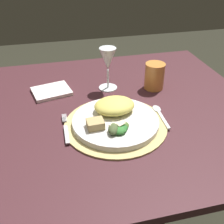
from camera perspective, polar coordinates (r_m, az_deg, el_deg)
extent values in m
cube|color=#411F25|center=(0.97, -4.28, -0.24)|extent=(1.21, 0.93, 0.03)
cylinder|color=#442220|center=(1.63, 12.45, -1.23)|extent=(0.07, 0.07, 0.71)
cylinder|color=tan|center=(0.88, 0.76, -2.65)|extent=(0.33, 0.33, 0.01)
cylinder|color=silver|center=(0.88, 0.76, -2.00)|extent=(0.28, 0.28, 0.02)
ellipsoid|color=#DFCD5B|center=(0.90, 0.52, 1.36)|extent=(0.15, 0.13, 0.04)
ellipsoid|color=#2C712D|center=(0.82, 1.97, -3.29)|extent=(0.06, 0.06, 0.02)
ellipsoid|color=#49672B|center=(0.83, 2.36, -2.81)|extent=(0.05, 0.05, 0.02)
ellipsoid|color=#475630|center=(0.81, 0.26, -3.58)|extent=(0.04, 0.06, 0.02)
ellipsoid|color=#337830|center=(0.81, 1.54, -3.75)|extent=(0.05, 0.05, 0.02)
cube|color=beige|center=(0.81, 1.88, -2.37)|extent=(0.03, 0.03, 0.01)
cube|color=beige|center=(0.81, 0.15, -2.61)|extent=(0.03, 0.03, 0.01)
cube|color=tan|center=(0.83, -3.51, -2.53)|extent=(0.05, 0.05, 0.03)
cube|color=silver|center=(0.84, -9.50, -4.67)|extent=(0.01, 0.09, 0.00)
cube|color=silver|center=(0.92, -10.32, -1.33)|extent=(0.00, 0.05, 0.00)
cube|color=silver|center=(0.92, -10.07, -1.30)|extent=(0.00, 0.05, 0.00)
cube|color=silver|center=(0.92, -9.82, -1.27)|extent=(0.00, 0.05, 0.00)
cube|color=silver|center=(0.92, -9.58, -1.24)|extent=(0.00, 0.05, 0.00)
cube|color=silver|center=(0.91, 10.75, -1.57)|extent=(0.01, 0.10, 0.00)
ellipsoid|color=silver|center=(0.97, 9.37, 0.72)|extent=(0.03, 0.04, 0.01)
cube|color=white|center=(1.09, -12.58, 4.27)|extent=(0.16, 0.14, 0.01)
cylinder|color=silver|center=(1.10, -0.85, 5.15)|extent=(0.07, 0.07, 0.00)
cylinder|color=silver|center=(1.08, -0.86, 7.00)|extent=(0.01, 0.01, 0.08)
cone|color=silver|center=(1.05, -0.90, 11.01)|extent=(0.06, 0.06, 0.09)
cylinder|color=orange|center=(1.09, 8.91, 7.46)|extent=(0.08, 0.08, 0.10)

